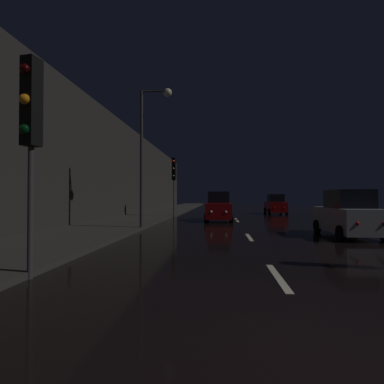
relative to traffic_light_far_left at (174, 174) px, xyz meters
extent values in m
cube|color=black|center=(5.17, 3.51, -3.73)|extent=(27.34, 84.00, 0.02)
cube|color=#33302D|center=(-2.30, 3.51, -3.64)|extent=(4.40, 84.00, 0.15)
cube|color=#2D2B28|center=(-4.90, 0.01, 0.43)|extent=(0.80, 63.00, 8.30)
cube|color=beige|center=(5.17, -17.99, -3.71)|extent=(0.16, 2.20, 0.01)
cube|color=beige|center=(5.17, -11.83, -3.71)|extent=(0.16, 2.20, 0.01)
cube|color=beige|center=(5.17, -3.28, -3.71)|extent=(0.16, 2.20, 0.01)
cube|color=beige|center=(5.17, -1.81, -3.71)|extent=(0.16, 2.20, 0.01)
cylinder|color=#38383A|center=(0.00, 0.02, -2.12)|extent=(0.12, 0.12, 3.19)
cube|color=black|center=(0.00, 0.02, 0.42)|extent=(0.36, 0.39, 1.90)
sphere|color=red|center=(-0.03, -0.16, 1.06)|extent=(0.22, 0.22, 0.22)
sphere|color=black|center=(-0.03, -0.16, 0.42)|extent=(0.22, 0.22, 0.22)
sphere|color=black|center=(-0.03, -0.16, -0.21)|extent=(0.22, 0.22, 0.22)
cylinder|color=#38383A|center=(-0.10, -18.62, -2.30)|extent=(0.12, 0.12, 2.83)
cube|color=black|center=(-0.10, -18.62, 0.06)|extent=(0.35, 0.38, 1.90)
sphere|color=black|center=(-0.12, -18.80, 0.69)|extent=(0.22, 0.22, 0.22)
sphere|color=orange|center=(-0.12, -18.80, 0.06)|extent=(0.22, 0.22, 0.22)
sphere|color=black|center=(-0.12, -18.80, -0.57)|extent=(0.22, 0.22, 0.22)
cylinder|color=#2D2D30|center=(-0.20, -9.57, -0.04)|extent=(0.16, 0.16, 7.36)
cylinder|color=#2D2D30|center=(0.50, -9.57, 3.59)|extent=(1.40, 0.10, 0.10)
sphere|color=beige|center=(1.20, -9.57, 3.49)|extent=(0.44, 0.44, 0.44)
cube|color=maroon|center=(3.83, -3.40, -2.96)|extent=(1.76, 4.10, 1.07)
cube|color=black|center=(3.83, -3.25, -2.01)|extent=(1.49, 2.05, 0.82)
cylinder|color=black|center=(4.69, -4.83, -3.40)|extent=(0.21, 0.62, 0.62)
cylinder|color=black|center=(2.97, -4.83, -3.40)|extent=(0.21, 0.62, 0.62)
cylinder|color=black|center=(4.69, -1.96, -3.40)|extent=(0.21, 0.62, 0.62)
cylinder|color=black|center=(2.97, -1.96, -3.40)|extent=(0.21, 0.62, 0.62)
sphere|color=white|center=(4.31, -5.41, -2.96)|extent=(0.18, 0.18, 0.18)
sphere|color=white|center=(3.35, -5.41, -2.96)|extent=(0.18, 0.18, 0.18)
sphere|color=red|center=(4.31, -1.39, -2.96)|extent=(0.18, 0.18, 0.18)
sphere|color=red|center=(3.35, -1.39, -2.96)|extent=(0.18, 0.18, 0.18)
cube|color=maroon|center=(9.54, 5.69, -3.00)|extent=(1.66, 3.88, 1.02)
cube|color=black|center=(9.54, 5.55, -2.10)|extent=(1.41, 1.94, 0.78)
cylinder|color=black|center=(8.72, 7.05, -3.42)|extent=(0.20, 0.59, 0.59)
cylinder|color=black|center=(10.36, 7.05, -3.42)|extent=(0.20, 0.59, 0.59)
cylinder|color=black|center=(8.72, 4.33, -3.42)|extent=(0.20, 0.59, 0.59)
cylinder|color=black|center=(10.36, 4.33, -3.42)|extent=(0.20, 0.59, 0.59)
sphere|color=slate|center=(9.08, 7.59, -3.00)|extent=(0.17, 0.17, 0.17)
sphere|color=slate|center=(10.00, 7.59, -3.00)|extent=(0.17, 0.17, 0.17)
sphere|color=red|center=(9.08, 3.79, -3.00)|extent=(0.17, 0.17, 0.17)
sphere|color=red|center=(10.00, 3.79, -3.00)|extent=(0.17, 0.17, 0.17)
cube|color=#A5A8AD|center=(9.54, -11.01, -2.98)|extent=(1.71, 3.99, 1.04)
cube|color=black|center=(9.54, -11.15, -2.06)|extent=(1.45, 1.99, 0.80)
cylinder|color=black|center=(8.70, -9.61, -3.41)|extent=(0.21, 0.61, 0.61)
cylinder|color=black|center=(10.38, -9.61, -3.41)|extent=(0.21, 0.61, 0.61)
cylinder|color=black|center=(8.70, -12.40, -3.41)|extent=(0.21, 0.61, 0.61)
sphere|color=slate|center=(9.07, -9.05, -2.98)|extent=(0.17, 0.17, 0.17)
sphere|color=slate|center=(10.01, -9.05, -2.98)|extent=(0.17, 0.17, 0.17)
sphere|color=red|center=(9.07, -12.96, -2.98)|extent=(0.17, 0.17, 0.17)
sphere|color=red|center=(10.01, -12.96, -2.98)|extent=(0.17, 0.17, 0.17)
camera|label=1|loc=(3.93, -24.41, -1.97)|focal=27.01mm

